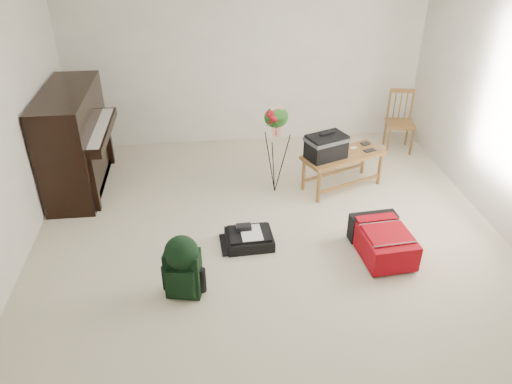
{
  "coord_description": "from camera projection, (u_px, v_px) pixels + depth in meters",
  "views": [
    {
      "loc": [
        -0.63,
        -4.08,
        3.19
      ],
      "look_at": [
        -0.13,
        0.35,
        0.51
      ],
      "focal_mm": 35.0,
      "sensor_mm": 36.0,
      "label": 1
    }
  ],
  "objects": [
    {
      "name": "red_suitcase",
      "position": [
        381.0,
        238.0,
        5.09
      ],
      "size": [
        0.53,
        0.75,
        0.31
      ],
      "rotation": [
        0.0,
        0.0,
        0.08
      ],
      "color": "#AB070F",
      "rests_on": "floor"
    },
    {
      "name": "wall_back",
      "position": [
        246.0,
        57.0,
        6.88
      ],
      "size": [
        5.0,
        0.04,
        2.5
      ],
      "primitive_type": "cube",
      "color": "white",
      "rests_on": "floor"
    },
    {
      "name": "bench",
      "position": [
        330.0,
        147.0,
        6.02
      ],
      "size": [
        1.11,
        0.76,
        0.79
      ],
      "rotation": [
        0.0,
        0.0,
        0.38
      ],
      "color": "brown",
      "rests_on": "floor"
    },
    {
      "name": "black_duffel",
      "position": [
        249.0,
        238.0,
        5.24
      ],
      "size": [
        0.51,
        0.41,
        0.21
      ],
      "rotation": [
        0.0,
        0.0,
        0.05
      ],
      "color": "black",
      "rests_on": "floor"
    },
    {
      "name": "floor",
      "position": [
        272.0,
        251.0,
        5.18
      ],
      "size": [
        5.0,
        5.5,
        0.01
      ],
      "primitive_type": "cube",
      "color": "beige",
      "rests_on": "ground"
    },
    {
      "name": "flower_stand",
      "position": [
        275.0,
        151.0,
        5.93
      ],
      "size": [
        0.4,
        0.4,
        1.14
      ],
      "rotation": [
        0.0,
        0.0,
        0.14
      ],
      "color": "black",
      "rests_on": "floor"
    },
    {
      "name": "green_backpack",
      "position": [
        182.0,
        264.0,
        4.45
      ],
      "size": [
        0.35,
        0.32,
        0.63
      ],
      "rotation": [
        0.0,
        0.0,
        -0.21
      ],
      "color": "black",
      "rests_on": "floor"
    },
    {
      "name": "piano",
      "position": [
        76.0,
        143.0,
        6.02
      ],
      "size": [
        0.71,
        1.5,
        1.25
      ],
      "color": "black",
      "rests_on": "floor"
    },
    {
      "name": "dining_chair",
      "position": [
        399.0,
        122.0,
        7.03
      ],
      "size": [
        0.43,
        0.43,
        0.86
      ],
      "rotation": [
        0.0,
        0.0,
        -0.17
      ],
      "color": "brown",
      "rests_on": "floor"
    }
  ]
}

